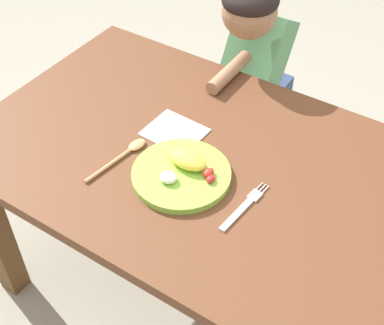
{
  "coord_description": "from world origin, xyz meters",
  "views": [
    {
      "loc": [
        0.56,
        -0.9,
        1.67
      ],
      "look_at": [
        0.0,
        -0.05,
        0.68
      ],
      "focal_mm": 50.58,
      "sensor_mm": 36.0,
      "label": 1
    }
  ],
  "objects_px": {
    "person": "(255,84)",
    "spoon": "(126,153)",
    "plate": "(183,173)",
    "fork": "(244,207)"
  },
  "relations": [
    {
      "from": "person",
      "to": "spoon",
      "type": "bearing_deg",
      "value": 85.24
    },
    {
      "from": "plate",
      "to": "spoon",
      "type": "bearing_deg",
      "value": -175.29
    },
    {
      "from": "fork",
      "to": "person",
      "type": "relative_size",
      "value": 0.21
    },
    {
      "from": "spoon",
      "to": "person",
      "type": "distance_m",
      "value": 0.68
    },
    {
      "from": "plate",
      "to": "fork",
      "type": "xyz_separation_m",
      "value": [
        0.18,
        -0.01,
        -0.01
      ]
    },
    {
      "from": "fork",
      "to": "spoon",
      "type": "distance_m",
      "value": 0.36
    },
    {
      "from": "plate",
      "to": "fork",
      "type": "distance_m",
      "value": 0.18
    },
    {
      "from": "fork",
      "to": "spoon",
      "type": "relative_size",
      "value": 0.89
    },
    {
      "from": "plate",
      "to": "fork",
      "type": "bearing_deg",
      "value": -2.72
    },
    {
      "from": "fork",
      "to": "spoon",
      "type": "xyz_separation_m",
      "value": [
        -0.36,
        -0.01,
        0.0
      ]
    }
  ]
}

